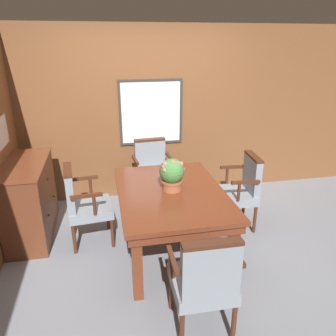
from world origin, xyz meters
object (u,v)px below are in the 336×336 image
at_px(dining_table, 171,199).
at_px(potted_plant, 172,174).
at_px(chair_head_far, 152,170).
at_px(chair_left_far, 83,202).
at_px(chair_right_far, 241,188).
at_px(sideboard_cabinet, 30,200).
at_px(chair_head_near, 205,279).

distance_m(dining_table, potted_plant, 0.28).
distance_m(dining_table, chair_head_far, 1.19).
height_order(dining_table, chair_left_far, chair_left_far).
xyz_separation_m(chair_head_far, chair_right_far, (0.98, -0.82, 0.00)).
bearing_deg(sideboard_cabinet, chair_left_far, -25.69).
distance_m(chair_head_near, chair_left_far, 1.79).
xyz_separation_m(chair_right_far, chair_left_far, (-1.91, 0.00, 0.00)).
bearing_deg(dining_table, chair_head_near, -89.01).
bearing_deg(potted_plant, chair_right_far, 19.41).
relative_size(chair_left_far, sideboard_cabinet, 0.83).
bearing_deg(chair_left_far, dining_table, -116.61).
height_order(dining_table, chair_right_far, chair_right_far).
bearing_deg(chair_head_far, sideboard_cabinet, -166.35).
distance_m(dining_table, sideboard_cabinet, 1.72).
distance_m(chair_head_far, chair_left_far, 1.24).
xyz_separation_m(chair_left_far, potted_plant, (0.96, -0.34, 0.40)).
distance_m(chair_right_far, chair_left_far, 1.91).
distance_m(chair_head_far, chair_head_near, 2.34).
relative_size(chair_head_far, potted_plant, 2.69).
height_order(dining_table, chair_head_far, chair_head_far).
xyz_separation_m(chair_head_far, chair_left_far, (-0.93, -0.82, 0.00)).
bearing_deg(chair_head_near, potted_plant, -88.65).
xyz_separation_m(dining_table, sideboard_cabinet, (-1.57, 0.67, -0.18)).
bearing_deg(chair_head_far, potted_plant, -93.22).
bearing_deg(chair_left_far, chair_head_far, -53.90).
height_order(potted_plant, sideboard_cabinet, potted_plant).
bearing_deg(dining_table, sideboard_cabinet, 156.96).
bearing_deg(potted_plant, dining_table, -123.89).
bearing_deg(chair_right_far, chair_head_near, -26.89).
bearing_deg(sideboard_cabinet, chair_head_far, 18.37).
bearing_deg(chair_head_near, chair_left_far, -56.47).
xyz_separation_m(chair_head_near, chair_left_far, (-0.96, 1.52, 0.00)).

